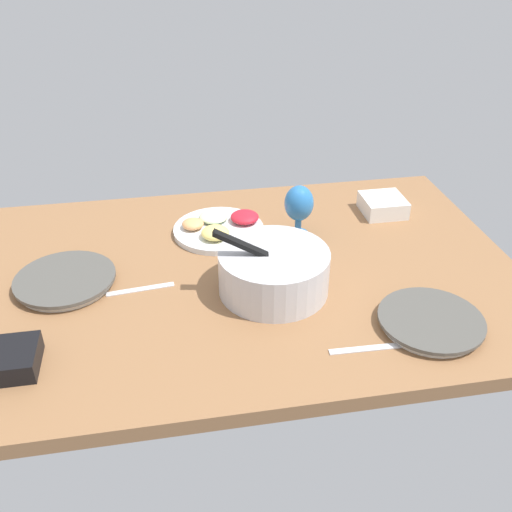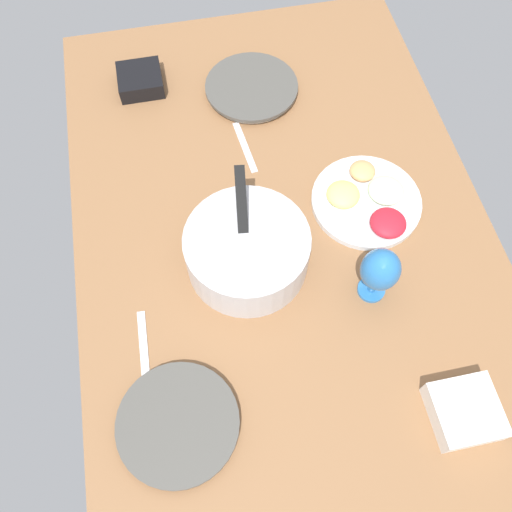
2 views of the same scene
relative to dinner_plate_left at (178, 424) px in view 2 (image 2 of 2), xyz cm
name	(u,v)px [view 2 (image 2 of 2)]	position (x,y,z in cm)	size (l,w,h in cm)	color
ground_plane	(282,228)	(43.66, -32.17, -3.29)	(160.00, 104.00, 4.00)	#8C603D
dinner_plate_left	(178,424)	(0.00, 0.00, 0.00)	(25.72, 25.72, 2.49)	silver
dinner_plate_right	(252,88)	(89.43, -33.50, 0.08)	(26.89, 26.89, 2.64)	silver
mixing_bowl	(247,250)	(34.71, -21.50, 5.04)	(30.23, 29.06, 18.93)	silver
fruit_platter	(368,200)	(45.15, -54.83, 0.51)	(28.11, 28.11, 5.21)	silver
hurricane_glass_blue	(380,271)	(21.50, -48.62, 9.23)	(8.86, 8.86, 16.72)	#2B71B8
square_bowl_white	(465,411)	(-9.74, -58.60, 1.76)	(13.46, 13.46, 5.49)	white
square_bowl_black	(140,79)	(97.98, -2.28, 1.45)	(12.52, 12.52, 4.92)	black
fork_by_left_plate	(144,348)	(18.00, 5.48, -0.99)	(18.00, 1.80, 0.60)	silver
fork_by_right_plate	(245,147)	(69.65, -27.65, -0.99)	(18.00, 1.80, 0.60)	silver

